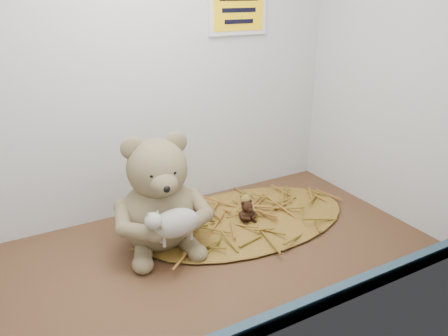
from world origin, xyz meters
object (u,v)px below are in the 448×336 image
toy_lamb (176,223)px  mini_teddy_tan (246,204)px  mini_teddy_brown (247,210)px  main_teddy (158,192)px

toy_lamb → mini_teddy_tan: size_ratio=2.13×
toy_lamb → mini_teddy_brown: bearing=19.6°
mini_teddy_brown → mini_teddy_tan: bearing=61.7°
toy_lamb → mini_teddy_brown: toy_lamb is taller
main_teddy → mini_teddy_tan: 27.89cm
toy_lamb → mini_teddy_tan: 29.22cm
mini_teddy_tan → mini_teddy_brown: size_ratio=1.08×
toy_lamb → main_teddy: bearing=90.0°
main_teddy → toy_lamb: size_ratio=2.02×
mini_teddy_tan → mini_teddy_brown: (-1.52, -2.83, -0.24)cm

